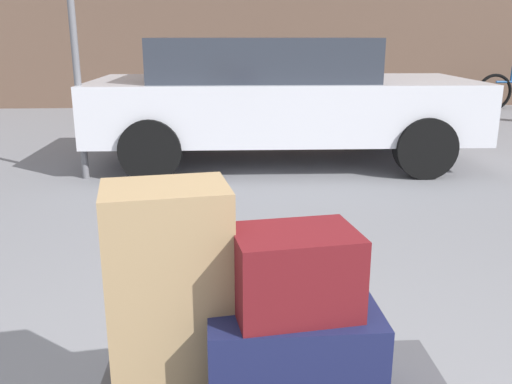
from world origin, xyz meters
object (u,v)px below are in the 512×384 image
Objects in this scene: duffel_bag_navy_center at (293,353)px; suitcase_tan_stacked_top at (169,289)px; parked_car at (277,97)px; bollard_kerb_mid at (442,104)px; no_parking_sign at (73,24)px; duffel_bag_maroon_topmost_pile at (295,272)px; bollard_kerb_near at (371,104)px.

suitcase_tan_stacked_top is (-0.39, 0.08, 0.19)m from duffel_bag_navy_center.
parked_car is at bearing 83.84° from duffel_bag_navy_center.
no_parking_sign is at bearing -146.57° from bollard_kerb_mid.
no_parking_sign is at bearing 103.37° from duffel_bag_maroon_topmost_pile.
bollard_kerb_near is at bearing 55.65° from parked_car.
duffel_bag_maroon_topmost_pile is at bearing -94.64° from parked_car.
bollard_kerb_near is (2.60, 7.43, -0.34)m from suitcase_tan_stacked_top.
no_parking_sign reaches higher than duffel_bag_maroon_topmost_pile.
duffel_bag_navy_center is 0.12× the size of parked_car.
duffel_bag_maroon_topmost_pile is 4.87m from parked_car.
suitcase_tan_stacked_top is at bearing -72.40° from no_parking_sign.
duffel_bag_maroon_topmost_pile reaches higher than bollard_kerb_mid.
parked_car is (0.78, 4.77, 0.08)m from suitcase_tan_stacked_top.
duffel_bag_navy_center is at bearing -106.40° from bollard_kerb_near.
parked_car is 6.41× the size of bollard_kerb_mid.
duffel_bag_navy_center is at bearing -21.96° from suitcase_tan_stacked_top.
suitcase_tan_stacked_top reaches higher than bollard_kerb_mid.
bollard_kerb_mid is at bearing 56.91° from duffel_bag_maroon_topmost_pile.
no_parking_sign is (-2.07, -0.70, 0.79)m from parked_car.
no_parking_sign is at bearing 97.95° from suitcase_tan_stacked_top.
bollard_kerb_mid is (1.21, 0.00, 0.00)m from bollard_kerb_near.
bollard_kerb_near is 1.21m from bollard_kerb_mid.
parked_car is (0.39, 4.86, -0.01)m from duffel_bag_maroon_topmost_pile.
duffel_bag_maroon_topmost_pile is at bearing -114.45° from bollard_kerb_mid.
bollard_kerb_mid is at bearing 41.34° from parked_car.
suitcase_tan_stacked_top is 1.85× the size of duffel_bag_maroon_topmost_pile.
duffel_bag_maroon_topmost_pile reaches higher than bollard_kerb_near.
bollard_kerb_near is at bearing 61.07° from suitcase_tan_stacked_top.
duffel_bag_navy_center is 1.45× the size of duffel_bag_maroon_topmost_pile.
duffel_bag_navy_center is 7.84m from bollard_kerb_near.
bollard_kerb_near is 0.27× the size of no_parking_sign.
parked_car is 2.33m from no_parking_sign.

